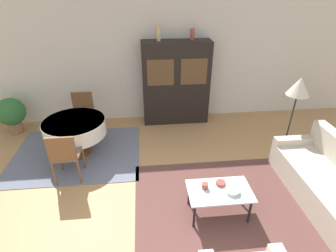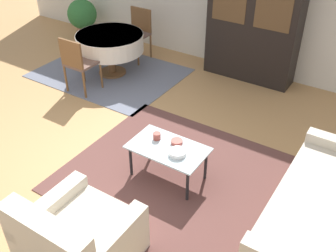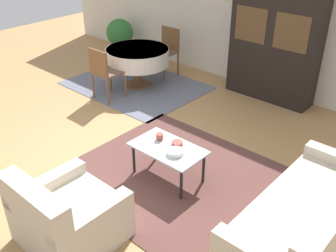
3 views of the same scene
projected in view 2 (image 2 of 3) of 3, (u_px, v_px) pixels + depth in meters
The scene contains 14 objects.
ground_plane at pixel (96, 169), 4.90m from camera, with size 14.00×14.00×0.00m, color tan.
area_rug at pixel (179, 176), 4.78m from camera, with size 2.66×2.28×0.01m.
dining_rug at pixel (110, 73), 7.06m from camera, with size 2.45×1.89×0.01m.
couch at pixel (325, 213), 3.89m from camera, with size 0.88×2.02×0.87m.
armchair at pixel (77, 240), 3.62m from camera, with size 0.92×0.90×0.84m.
coffee_table at pixel (168, 151), 4.56m from camera, with size 0.91×0.54×0.44m.
display_cabinet at pixel (254, 24), 6.42m from camera, with size 1.52×0.45×1.90m.
dining_table at pixel (110, 43), 6.73m from camera, with size 1.16×1.16×0.73m.
dining_chair_near at pixel (78, 61), 6.20m from camera, with size 0.44×0.44×0.93m.
dining_chair_far at pixel (138, 30), 7.30m from camera, with size 0.44×0.44×0.93m.
cup at pixel (157, 136), 4.64m from camera, with size 0.09×0.09×0.08m.
bowl at pixel (178, 153), 4.40m from camera, with size 0.20×0.20×0.06m.
bowl_small at pixel (177, 142), 4.58m from camera, with size 0.14×0.14×0.04m.
potted_plant at pixel (82, 16), 8.17m from camera, with size 0.61×0.61×0.82m.
Camera 2 is at (2.78, -2.64, 3.23)m, focal length 42.00 mm.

